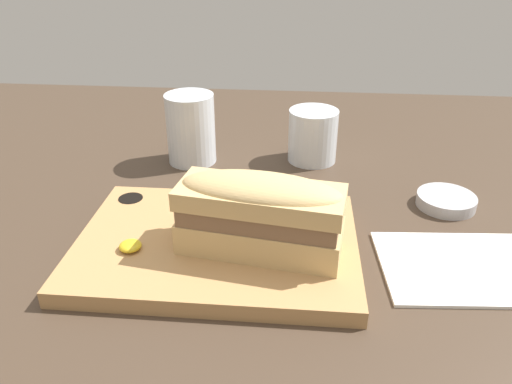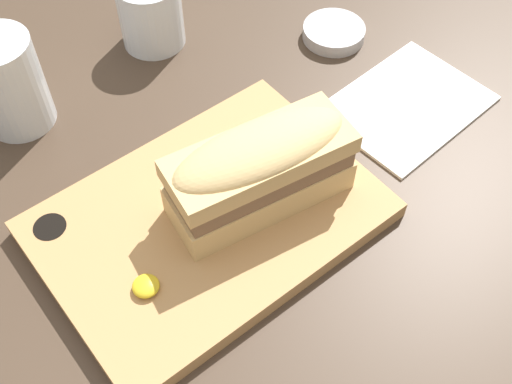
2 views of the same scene
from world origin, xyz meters
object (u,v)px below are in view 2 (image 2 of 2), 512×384
object	(u,v)px
napkin	(407,105)
serving_board	(208,219)
wine_glass	(151,16)
water_glass	(10,88)
sandwich	(260,168)
condiment_dish	(334,33)

from	to	relation	value
napkin	serving_board	bearing A→B (deg)	178.12
wine_glass	water_glass	bearing A→B (deg)	-173.85
sandwich	water_glass	size ratio (longest dim) A/B	1.69
serving_board	wine_glass	xyz separation A→B (cm)	(11.35, 27.21, 2.83)
napkin	sandwich	bearing A→B (deg)	-177.84
serving_board	water_glass	bearing A→B (deg)	107.70
sandwich	napkin	xyz separation A→B (cm)	(22.70, 0.86, -6.62)
sandwich	napkin	size ratio (longest dim) A/B	0.99
water_glass	condiment_dish	xyz separation A→B (cm)	(37.55, -11.69, -3.99)
wine_glass	condiment_dish	xyz separation A→B (cm)	(18.19, -13.78, -2.99)
water_glass	napkin	xyz separation A→B (cm)	(35.96, -26.04, -4.62)
wine_glass	condiment_dish	distance (cm)	23.01
condiment_dish	serving_board	bearing A→B (deg)	-155.55
serving_board	water_glass	distance (cm)	26.65
sandwich	condiment_dish	bearing A→B (deg)	32.04
wine_glass	condiment_dish	size ratio (longest dim) A/B	1.07
water_glass	wine_glass	bearing A→B (deg)	6.15
water_glass	serving_board	bearing A→B (deg)	-72.30
sandwich	condiment_dish	world-z (taller)	sandwich
water_glass	sandwich	bearing A→B (deg)	-63.76
serving_board	napkin	bearing A→B (deg)	-1.88
wine_glass	sandwich	bearing A→B (deg)	-101.90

